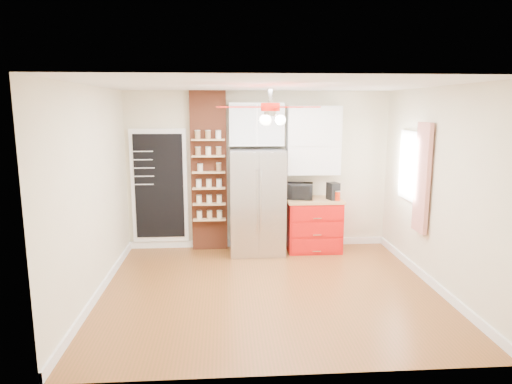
{
  "coord_description": "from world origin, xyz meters",
  "views": [
    {
      "loc": [
        -0.58,
        -5.79,
        2.43
      ],
      "look_at": [
        -0.12,
        0.9,
        1.18
      ],
      "focal_mm": 32.0,
      "sensor_mm": 36.0,
      "label": 1
    }
  ],
  "objects": [
    {
      "name": "pantry_jar_oats",
      "position": [
        -0.99,
        1.78,
        1.43
      ],
      "size": [
        0.1,
        0.1,
        0.12
      ],
      "primitive_type": "cylinder",
      "rotation": [
        0.0,
        0.0,
        -0.02
      ],
      "color": "beige",
      "rests_on": "brick_pillar"
    },
    {
      "name": "pantry_jar_beans",
      "position": [
        -0.68,
        1.77,
        1.44
      ],
      "size": [
        0.11,
        0.11,
        0.14
      ],
      "primitive_type": "cylinder",
      "rotation": [
        0.0,
        0.0,
        -0.35
      ],
      "color": "olive",
      "rests_on": "brick_pillar"
    },
    {
      "name": "wall_back",
      "position": [
        0.0,
        2.0,
        1.35
      ],
      "size": [
        4.5,
        0.02,
        2.7
      ],
      "primitive_type": "cube",
      "color": "beige",
      "rests_on": "floor"
    },
    {
      "name": "chalkboard",
      "position": [
        -1.7,
        1.96,
        1.1
      ],
      "size": [
        0.95,
        0.05,
        1.95
      ],
      "color": "white",
      "rests_on": "wall_back"
    },
    {
      "name": "wall_front",
      "position": [
        0.0,
        -2.0,
        1.35
      ],
      "size": [
        4.5,
        0.02,
        2.7
      ],
      "primitive_type": "cube",
      "color": "beige",
      "rests_on": "floor"
    },
    {
      "name": "fridge",
      "position": [
        -0.05,
        1.63,
        0.88
      ],
      "size": [
        0.9,
        0.7,
        1.75
      ],
      "primitive_type": "cube",
      "color": "#A5A4A9",
      "rests_on": "floor"
    },
    {
      "name": "canister_right",
      "position": [
        1.28,
        1.66,
        0.98
      ],
      "size": [
        0.14,
        0.14,
        0.16
      ],
      "primitive_type": "cylinder",
      "rotation": [
        0.0,
        0.0,
        0.3
      ],
      "color": "red",
      "rests_on": "red_cabinet"
    },
    {
      "name": "ceiling",
      "position": [
        0.0,
        0.0,
        2.7
      ],
      "size": [
        4.5,
        4.5,
        0.0
      ],
      "primitive_type": "plane",
      "color": "white",
      "rests_on": "wall_back"
    },
    {
      "name": "wall_right",
      "position": [
        2.25,
        0.0,
        1.35
      ],
      "size": [
        0.02,
        4.0,
        2.7
      ],
      "primitive_type": "cube",
      "color": "beige",
      "rests_on": "floor"
    },
    {
      "name": "window",
      "position": [
        2.23,
        0.9,
        1.55
      ],
      "size": [
        0.04,
        0.75,
        1.05
      ],
      "primitive_type": "cube",
      "color": "white",
      "rests_on": "wall_right"
    },
    {
      "name": "floor",
      "position": [
        0.0,
        0.0,
        0.0
      ],
      "size": [
        4.5,
        4.5,
        0.0
      ],
      "primitive_type": "plane",
      "color": "brown",
      "rests_on": "ground"
    },
    {
      "name": "upper_glass_cabinet",
      "position": [
        -0.05,
        1.82,
        2.15
      ],
      "size": [
        0.9,
        0.35,
        0.7
      ],
      "primitive_type": "cube",
      "color": "white",
      "rests_on": "wall_back"
    },
    {
      "name": "red_cabinet",
      "position": [
        0.92,
        1.68,
        0.45
      ],
      "size": [
        0.94,
        0.64,
        0.9
      ],
      "color": "red",
      "rests_on": "floor"
    },
    {
      "name": "coffee_maker",
      "position": [
        1.22,
        1.6,
        1.04
      ],
      "size": [
        0.22,
        0.24,
        0.29
      ],
      "primitive_type": "cube",
      "rotation": [
        0.0,
        0.0,
        0.31
      ],
      "color": "black",
      "rests_on": "red_cabinet"
    },
    {
      "name": "brick_pillar",
      "position": [
        -0.85,
        1.92,
        1.35
      ],
      "size": [
        0.6,
        0.16,
        2.7
      ],
      "primitive_type": "cube",
      "color": "brown",
      "rests_on": "floor"
    },
    {
      "name": "canister_left",
      "position": [
        1.28,
        1.53,
        0.97
      ],
      "size": [
        0.11,
        0.11,
        0.15
      ],
      "primitive_type": "cylinder",
      "rotation": [
        0.0,
        0.0,
        0.16
      ],
      "color": "red",
      "rests_on": "red_cabinet"
    },
    {
      "name": "curtain",
      "position": [
        2.18,
        0.35,
        1.45
      ],
      "size": [
        0.06,
        0.4,
        1.55
      ],
      "primitive_type": "cube",
      "color": "red",
      "rests_on": "wall_right"
    },
    {
      "name": "ceiling_fan",
      "position": [
        0.0,
        0.0,
        2.42
      ],
      "size": [
        1.4,
        1.4,
        0.44
      ],
      "color": "silver",
      "rests_on": "ceiling"
    },
    {
      "name": "upper_shelf_unit",
      "position": [
        0.92,
        1.85,
        1.88
      ],
      "size": [
        0.9,
        0.3,
        1.15
      ],
      "primitive_type": "cube",
      "color": "white",
      "rests_on": "wall_back"
    },
    {
      "name": "wall_left",
      "position": [
        -2.25,
        0.0,
        1.35
      ],
      "size": [
        0.02,
        4.0,
        2.7
      ],
      "primitive_type": "cube",
      "color": "beige",
      "rests_on": "floor"
    },
    {
      "name": "toaster_oven",
      "position": [
        0.65,
        1.71,
        1.03
      ],
      "size": [
        0.53,
        0.41,
        0.27
      ],
      "primitive_type": "imported",
      "rotation": [
        0.0,
        0.0,
        -0.2
      ],
      "color": "black",
      "rests_on": "red_cabinet"
    }
  ]
}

